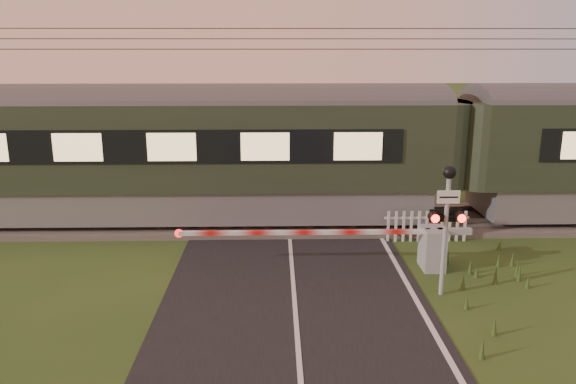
{
  "coord_description": "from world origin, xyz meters",
  "views": [
    {
      "loc": [
        -0.4,
        -10.97,
        5.55
      ],
      "look_at": [
        -0.09,
        3.2,
        1.89
      ],
      "focal_mm": 35.0,
      "sensor_mm": 36.0,
      "label": 1
    }
  ],
  "objects_px": {
    "train": "(455,151)",
    "boom_gate": "(416,246)",
    "picket_fence": "(427,226)",
    "crossing_signal": "(447,208)"
  },
  "relations": [
    {
      "from": "picket_fence",
      "to": "train",
      "type": "bearing_deg",
      "value": 55.91
    },
    {
      "from": "train",
      "to": "boom_gate",
      "type": "relative_size",
      "value": 5.87
    },
    {
      "from": "train",
      "to": "picket_fence",
      "type": "bearing_deg",
      "value": -124.09
    },
    {
      "from": "train",
      "to": "crossing_signal",
      "type": "xyz_separation_m",
      "value": [
        -1.89,
        -5.55,
        -0.26
      ]
    },
    {
      "from": "train",
      "to": "boom_gate",
      "type": "height_order",
      "value": "train"
    },
    {
      "from": "train",
      "to": "boom_gate",
      "type": "bearing_deg",
      "value": -117.93
    },
    {
      "from": "crossing_signal",
      "to": "train",
      "type": "bearing_deg",
      "value": 71.22
    },
    {
      "from": "train",
      "to": "crossing_signal",
      "type": "bearing_deg",
      "value": -108.78
    },
    {
      "from": "crossing_signal",
      "to": "picket_fence",
      "type": "xyz_separation_m",
      "value": [
        0.61,
        3.66,
        -1.62
      ]
    },
    {
      "from": "boom_gate",
      "to": "picket_fence",
      "type": "relative_size",
      "value": 3.04
    }
  ]
}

